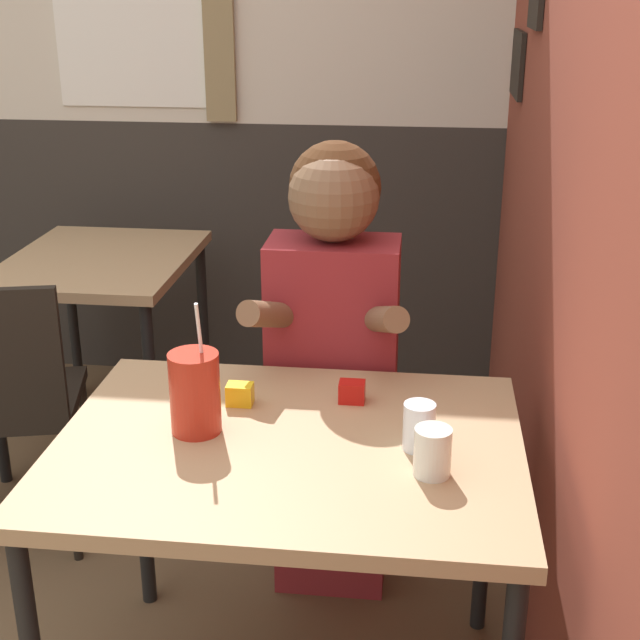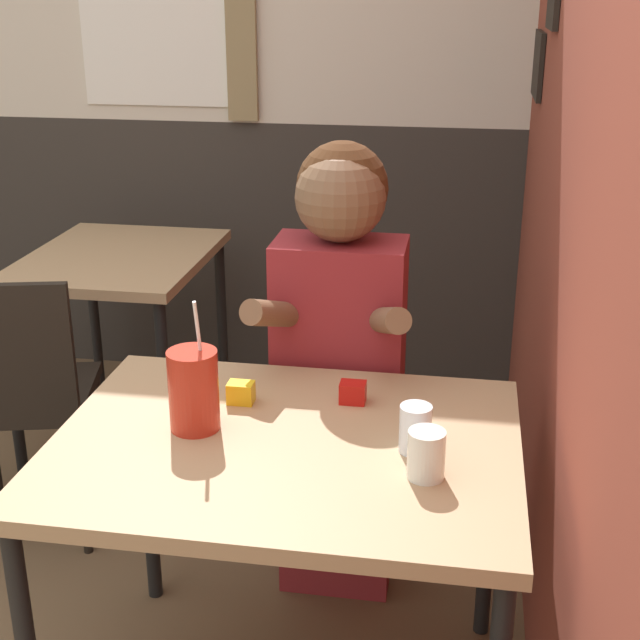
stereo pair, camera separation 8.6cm
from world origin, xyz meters
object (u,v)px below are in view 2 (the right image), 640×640
Objects in this scene: main_table at (285,468)px; background_table at (120,277)px; cocktail_pitcher at (194,390)px; person_seated at (339,358)px; chair_near_window at (17,387)px.

background_table is at bearing 124.71° from main_table.
main_table is 1.53m from background_table.
cocktail_pitcher is at bearing 173.65° from main_table.
person_seated reaches higher than background_table.
main_table is 0.78× the size of person_seated.
person_seated is 0.56m from cocktail_pitcher.
background_table is 0.62× the size of person_seated.
cocktail_pitcher is at bearing -61.60° from background_table.
cocktail_pitcher is at bearing -50.44° from chair_near_window.
person_seated reaches higher than cocktail_pitcher.
main_table is 0.26m from cocktail_pitcher.
chair_near_window reaches higher than main_table.
cocktail_pitcher is (-0.25, -0.49, 0.12)m from person_seated.
background_table is 0.90× the size of chair_near_window.
main_table is at bearing -44.95° from chair_near_window.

